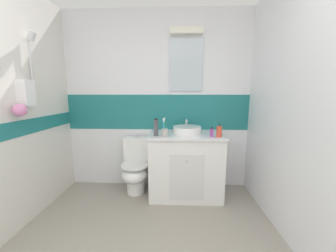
# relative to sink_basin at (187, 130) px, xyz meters

# --- Properties ---
(ground_plane) EXTENTS (3.20, 3.48, 0.04)m
(ground_plane) POSITION_rel_sink_basin_xyz_m (-0.42, -0.90, -0.92)
(ground_plane) COLOR gray
(wall_back_tiled) EXTENTS (3.20, 0.20, 2.50)m
(wall_back_tiled) POSITION_rel_sink_basin_xyz_m (-0.41, 0.35, 0.36)
(wall_back_tiled) COLOR white
(wall_back_tiled) RESTS_ON ground_plane
(wall_right_plain) EXTENTS (0.10, 3.48, 2.50)m
(wall_right_plain) POSITION_rel_sink_basin_xyz_m (0.93, -0.90, 0.35)
(wall_right_plain) COLOR white
(wall_right_plain) RESTS_ON ground_plane
(vanity_cabinet) EXTENTS (0.95, 0.60, 0.85)m
(vanity_cabinet) POSITION_rel_sink_basin_xyz_m (-0.01, 0.01, -0.48)
(vanity_cabinet) COLOR white
(vanity_cabinet) RESTS_ON ground_plane
(sink_basin) EXTENTS (0.37, 0.41, 0.17)m
(sink_basin) POSITION_rel_sink_basin_xyz_m (0.00, 0.00, 0.00)
(sink_basin) COLOR white
(sink_basin) RESTS_ON vanity_cabinet
(toilet) EXTENTS (0.37, 0.50, 0.77)m
(toilet) POSITION_rel_sink_basin_xyz_m (-0.70, 0.06, -0.54)
(toilet) COLOR white
(toilet) RESTS_ON ground_plane
(toothbrush_cup) EXTENTS (0.08, 0.08, 0.23)m
(toothbrush_cup) POSITION_rel_sink_basin_xyz_m (-0.28, -0.17, 0.01)
(toothbrush_cup) COLOR #B2ADA3
(toothbrush_cup) RESTS_ON vanity_cabinet
(soap_dispenser) EXTENTS (0.07, 0.07, 0.17)m
(soap_dispenser) POSITION_rel_sink_basin_xyz_m (0.38, -0.17, 0.01)
(soap_dispenser) COLOR #D84C33
(soap_dispenser) RESTS_ON vanity_cabinet
(perfume_flask_small) EXTENTS (0.04, 0.03, 0.11)m
(perfume_flask_small) POSITION_rel_sink_basin_xyz_m (0.29, -0.17, 0.00)
(perfume_flask_small) COLOR #993F99
(perfume_flask_small) RESTS_ON vanity_cabinet
(shampoo_bottle_tall) EXTENTS (0.06, 0.06, 0.22)m
(shampoo_bottle_tall) POSITION_rel_sink_basin_xyz_m (-0.39, -0.15, 0.05)
(shampoo_bottle_tall) COLOR #4C4C51
(shampoo_bottle_tall) RESTS_ON vanity_cabinet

